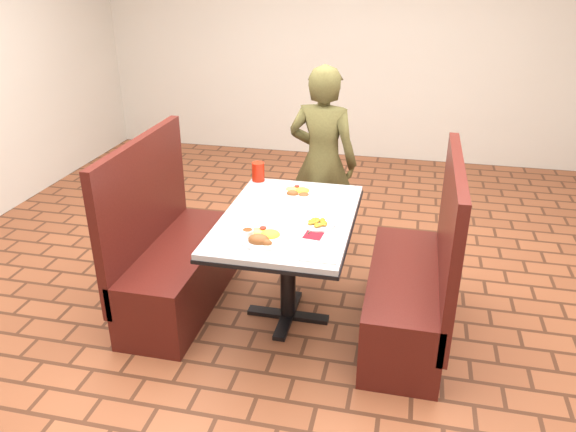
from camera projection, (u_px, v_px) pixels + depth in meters
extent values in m
plane|color=#955131|center=(288.00, 317.00, 3.79)|extent=(7.00, 7.00, 0.00)
cube|color=silver|center=(357.00, 36.00, 6.30)|extent=(6.00, 0.04, 2.80)
cube|color=#A9ACAE|center=(288.00, 219.00, 3.48)|extent=(0.80, 1.20, 0.03)
cube|color=black|center=(288.00, 223.00, 3.49)|extent=(0.81, 1.21, 0.02)
cylinder|color=black|center=(288.00, 271.00, 3.64)|extent=(0.10, 0.10, 0.69)
cube|color=black|center=(288.00, 315.00, 3.78)|extent=(0.55, 0.08, 0.03)
cube|color=black|center=(288.00, 315.00, 3.78)|extent=(0.08, 0.55, 0.03)
cube|color=#4E1711|center=(181.00, 275.00, 3.85)|extent=(0.45, 1.20, 0.45)
cube|color=#4E1711|center=(144.00, 209.00, 3.69)|extent=(0.06, 1.20, 0.95)
cube|color=#4E1711|center=(404.00, 302.00, 3.54)|extent=(0.45, 1.20, 0.45)
cube|color=#4E1711|center=(448.00, 239.00, 3.30)|extent=(0.06, 1.20, 0.95)
imported|color=brown|center=(323.00, 162.00, 4.38)|extent=(0.60, 0.44, 1.51)
cylinder|color=white|center=(263.00, 238.00, 3.18)|extent=(0.28, 0.28, 0.02)
ellipsoid|color=gold|center=(270.00, 231.00, 3.19)|extent=(0.11, 0.11, 0.05)
ellipsoid|color=#92C850|center=(257.00, 229.00, 3.22)|extent=(0.11, 0.09, 0.04)
cylinder|color=red|center=(263.00, 228.00, 3.24)|extent=(0.04, 0.04, 0.01)
ellipsoid|color=brown|center=(259.00, 236.00, 3.11)|extent=(0.12, 0.09, 0.07)
ellipsoid|color=brown|center=(266.00, 240.00, 3.09)|extent=(0.07, 0.05, 0.04)
cylinder|color=white|center=(248.00, 233.00, 3.18)|extent=(0.07, 0.07, 0.04)
cylinder|color=maroon|center=(248.00, 230.00, 3.17)|extent=(0.05, 0.05, 0.01)
cylinder|color=white|center=(298.00, 193.00, 3.79)|extent=(0.24, 0.24, 0.01)
ellipsoid|color=gold|center=(302.00, 188.00, 3.80)|extent=(0.10, 0.10, 0.04)
ellipsoid|color=#92C850|center=(293.00, 187.00, 3.83)|extent=(0.10, 0.08, 0.03)
cylinder|color=red|center=(297.00, 186.00, 3.84)|extent=(0.04, 0.04, 0.01)
ellipsoid|color=brown|center=(304.00, 193.00, 3.75)|extent=(0.07, 0.07, 0.02)
ellipsoid|color=brown|center=(292.00, 191.00, 3.75)|extent=(0.08, 0.06, 0.05)
cylinder|color=white|center=(318.00, 225.00, 3.35)|extent=(0.20, 0.20, 0.01)
cube|color=maroon|center=(313.00, 235.00, 3.23)|extent=(0.11, 0.11, 0.00)
cube|color=silver|center=(311.00, 230.00, 3.28)|extent=(0.02, 0.12, 0.00)
cylinder|color=#B51D0C|center=(258.00, 172.00, 4.00)|extent=(0.09, 0.09, 0.13)
cube|color=white|center=(319.00, 256.00, 3.00)|extent=(0.20, 0.15, 0.01)
cube|color=silver|center=(256.00, 241.00, 3.14)|extent=(0.04, 0.18, 0.00)
cube|color=silver|center=(258.00, 239.00, 3.16)|extent=(0.04, 0.15, 0.00)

